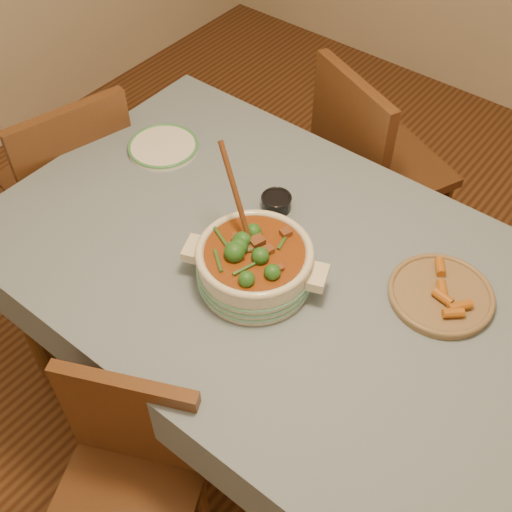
# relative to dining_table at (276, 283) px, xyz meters

# --- Properties ---
(floor) EXTENTS (4.50, 4.50, 0.00)m
(floor) POSITION_rel_dining_table_xyz_m (0.00, 0.00, -0.66)
(floor) COLOR #442413
(floor) RESTS_ON ground
(dining_table) EXTENTS (1.68, 1.08, 0.76)m
(dining_table) POSITION_rel_dining_table_xyz_m (0.00, 0.00, 0.00)
(dining_table) COLOR brown
(dining_table) RESTS_ON floor
(stew_casserole) EXTENTS (0.39, 0.39, 0.37)m
(stew_casserole) POSITION_rel_dining_table_xyz_m (-0.01, -0.09, 0.17)
(stew_casserole) COLOR beige
(stew_casserole) RESTS_ON dining_table
(white_plate) EXTENTS (0.27, 0.27, 0.02)m
(white_plate) POSITION_rel_dining_table_xyz_m (-0.60, 0.16, 0.10)
(white_plate) COLOR white
(white_plate) RESTS_ON dining_table
(condiment_bowl) EXTENTS (0.10, 0.10, 0.05)m
(condiment_bowl) POSITION_rel_dining_table_xyz_m (-0.13, 0.17, 0.12)
(condiment_bowl) COLOR black
(condiment_bowl) RESTS_ON dining_table
(fried_plate) EXTENTS (0.29, 0.29, 0.05)m
(fried_plate) POSITION_rel_dining_table_xyz_m (0.42, 0.17, 0.11)
(fried_plate) COLOR olive
(fried_plate) RESTS_ON dining_table
(chair_far) EXTENTS (0.56, 0.56, 0.92)m
(chair_far) POSITION_rel_dining_table_xyz_m (-0.15, 0.79, -0.14)
(chair_far) COLOR brown
(chair_far) RESTS_ON floor
(chair_near) EXTENTS (0.49, 0.49, 0.80)m
(chair_near) POSITION_rel_dining_table_xyz_m (0.00, -0.64, -0.21)
(chair_near) COLOR brown
(chair_near) RESTS_ON floor
(chair_left) EXTENTS (0.51, 0.51, 0.90)m
(chair_left) POSITION_rel_dining_table_xyz_m (-0.95, 0.01, -0.15)
(chair_left) COLOR brown
(chair_left) RESTS_ON floor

